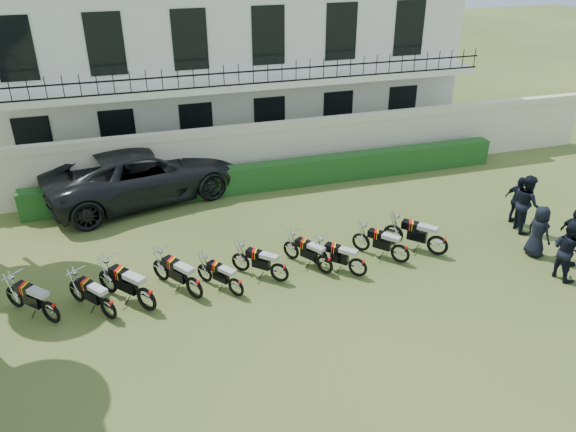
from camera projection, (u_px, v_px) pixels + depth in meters
name	position (u px, v px, depth m)	size (l,w,h in m)	color
ground	(315.00, 299.00, 14.95)	(100.00, 100.00, 0.00)	#365020
perimeter_wall	(245.00, 154.00, 21.20)	(30.00, 0.35, 2.30)	beige
hedge	(277.00, 175.00, 21.09)	(18.00, 0.60, 1.00)	#194418
building	(213.00, 54.00, 25.09)	(20.40, 9.60, 7.40)	white
motorcycle_0	(50.00, 307.00, 13.83)	(1.43, 1.47, 1.06)	black
motorcycle_1	(108.00, 304.00, 13.97)	(1.21, 1.55, 1.02)	black
motorcycle_2	(146.00, 294.00, 14.25)	(1.44, 1.71, 1.16)	black
motorcycle_3	(194.00, 283.00, 14.74)	(1.19, 1.70, 1.08)	black
motorcycle_4	(236.00, 283.00, 14.86)	(1.07, 1.42, 0.93)	black
motorcycle_5	(279.00, 268.00, 15.46)	(1.39, 1.30, 0.99)	black
motorcycle_6	(325.00, 260.00, 15.83)	(1.06, 1.56, 0.98)	black
motorcycle_7	(358.00, 263.00, 15.70)	(1.31, 1.37, 0.98)	black
motorcycle_8	(401.00, 249.00, 16.33)	(1.27, 1.47, 1.01)	black
motorcycle_9	(438.00, 241.00, 16.68)	(1.48, 1.55, 1.11)	black
suv	(144.00, 173.00, 20.08)	(3.19, 6.91, 1.92)	black
officer_1	(567.00, 250.00, 15.51)	(0.85, 0.66, 1.75)	black
officer_2	(573.00, 237.00, 16.08)	(1.06, 0.44, 1.81)	black
officer_3	(539.00, 231.00, 16.59)	(0.79, 0.51, 1.61)	black
officer_4	(526.00, 203.00, 17.94)	(0.93, 0.72, 1.91)	black
officer_5	(518.00, 201.00, 18.37)	(0.97, 0.41, 1.66)	black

